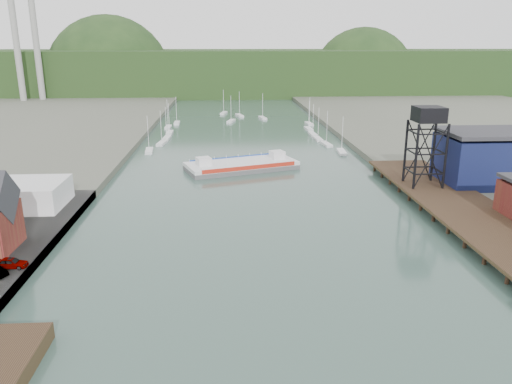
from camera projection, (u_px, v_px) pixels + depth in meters
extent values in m
plane|color=#314D44|center=(288.00, 383.00, 46.15)|extent=(600.00, 600.00, 0.00)
cube|color=black|center=(460.00, 205.00, 90.81)|extent=(14.00, 70.00, 0.50)
cylinder|color=black|center=(427.00, 211.00, 90.78)|extent=(0.60, 0.60, 2.20)
cylinder|color=black|center=(491.00, 210.00, 91.48)|extent=(0.60, 0.60, 2.20)
cube|color=silver|center=(13.00, 195.00, 90.29)|extent=(18.00, 12.00, 4.50)
cylinder|color=black|center=(416.00, 157.00, 98.15)|extent=(0.50, 0.50, 13.00)
cylinder|color=black|center=(446.00, 157.00, 98.50)|extent=(0.50, 0.50, 13.00)
cylinder|color=black|center=(405.00, 151.00, 103.89)|extent=(0.50, 0.50, 13.00)
cylinder|color=black|center=(434.00, 150.00, 104.24)|extent=(0.50, 0.50, 13.00)
cube|color=black|center=(429.00, 114.00, 98.91)|extent=(5.50, 5.50, 3.00)
cube|color=black|center=(490.00, 160.00, 104.57)|extent=(20.00, 14.00, 10.00)
cube|color=#2D2D33|center=(494.00, 132.00, 102.88)|extent=(20.50, 14.50, 0.80)
cube|color=silver|center=(149.00, 151.00, 143.80)|extent=(2.67, 7.65, 0.90)
cube|color=silver|center=(162.00, 143.00, 154.84)|extent=(2.81, 7.67, 0.90)
cube|color=silver|center=(167.00, 138.00, 163.36)|extent=(2.35, 7.59, 0.90)
cube|color=silver|center=(170.00, 133.00, 172.84)|extent=(2.01, 7.50, 0.90)
cube|color=silver|center=(168.00, 127.00, 184.44)|extent=(2.00, 7.50, 0.90)
cube|color=silver|center=(177.00, 123.00, 193.98)|extent=(2.16, 7.54, 0.90)
cube|color=silver|center=(341.00, 152.00, 142.38)|extent=(2.53, 7.62, 0.90)
cube|color=silver|center=(326.00, 144.00, 153.23)|extent=(2.76, 7.67, 0.90)
cube|color=silver|center=(318.00, 139.00, 161.57)|extent=(2.22, 7.56, 0.90)
cube|color=silver|center=(313.00, 134.00, 170.16)|extent=(2.18, 7.54, 0.90)
cube|color=silver|center=(309.00, 129.00, 180.79)|extent=(2.46, 7.61, 0.90)
cube|color=silver|center=(309.00, 124.00, 192.02)|extent=(2.48, 7.61, 0.90)
cube|color=silver|center=(231.00, 121.00, 198.89)|extent=(3.78, 7.76, 0.90)
cube|color=silver|center=(263.00, 118.00, 207.31)|extent=(3.31, 7.74, 0.90)
cube|color=silver|center=(239.00, 116.00, 214.41)|extent=(3.76, 7.76, 0.90)
cube|color=silver|center=(224.00, 113.00, 221.67)|extent=(3.40, 7.74, 0.90)
cylinder|color=gray|center=(16.00, 44.00, 251.09)|extent=(3.20, 3.20, 60.00)
cylinder|color=gray|center=(36.00, 44.00, 256.34)|extent=(3.20, 3.20, 60.00)
cube|color=#1C3216|center=(233.00, 72.00, 329.63)|extent=(500.00, 120.00, 28.00)
sphere|color=#1C3216|center=(111.00, 79.00, 326.09)|extent=(80.00, 80.00, 80.00)
sphere|color=#1C3216|center=(362.00, 80.00, 346.18)|extent=(70.00, 70.00, 70.00)
cube|color=#525355|center=(242.00, 167.00, 123.97)|extent=(29.09, 19.11, 1.08)
cube|color=silver|center=(242.00, 164.00, 123.69)|extent=(29.09, 19.11, 0.87)
cube|color=red|center=(250.00, 168.00, 118.80)|extent=(22.52, 7.99, 0.97)
cube|color=navy|center=(234.00, 158.00, 128.45)|extent=(22.52, 7.99, 0.97)
cube|color=silver|center=(204.00, 162.00, 119.71)|extent=(4.13, 4.13, 2.16)
cube|color=silver|center=(277.00, 155.00, 126.92)|extent=(4.13, 4.13, 2.16)
imported|color=#999999|center=(11.00, 263.00, 65.91)|extent=(4.33, 2.09, 1.43)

